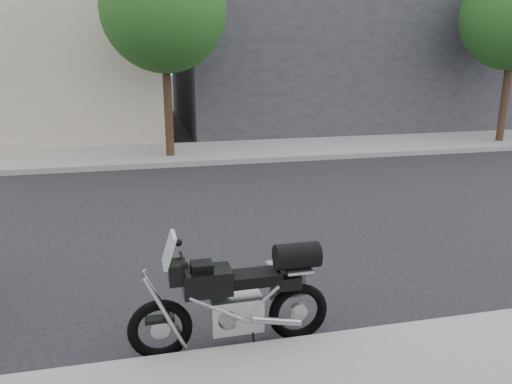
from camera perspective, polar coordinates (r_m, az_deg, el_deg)
The scene contains 5 objects.
ground at distance 9.36m, azimuth 5.07°, elevation -3.22°, with size 120.00×120.00×0.00m, color black.
far_sidewalk at distance 15.45m, azimuth -2.41°, elevation 4.66°, with size 44.00×3.00×0.15m, color gray.
far_building_dark at distance 24.00m, azimuth 11.49°, elevation 16.52°, with size 16.00×11.00×7.00m.
street_tree_mid at distance 14.47m, azimuth -10.51°, elevation 19.86°, with size 3.40×3.40×5.70m.
motorcycle at distance 5.30m, azimuth -1.38°, elevation -11.76°, with size 2.12×0.70×1.34m.
Camera 1 is at (2.80, 8.40, 3.02)m, focal length 35.00 mm.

